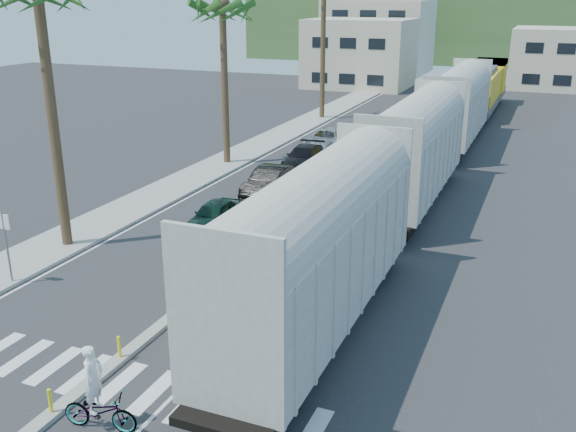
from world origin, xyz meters
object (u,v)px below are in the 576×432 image
object	(u,v)px
car_second	(270,181)
cyclist	(99,403)
street_sign	(5,237)
car_lead	(214,215)

from	to	relation	value
car_second	cyclist	xyz separation A→B (m)	(4.35, -20.63, -0.01)
street_sign	car_second	world-z (taller)	street_sign
cyclist	car_second	bearing A→B (deg)	2.96
street_sign	car_lead	distance (m)	9.74
car_second	cyclist	bearing A→B (deg)	-77.30
car_second	street_sign	bearing A→B (deg)	-106.11
car_lead	cyclist	xyz separation A→B (m)	(4.62, -14.58, 0.10)
street_sign	car_lead	size ratio (longest dim) A/B	0.76
car_lead	street_sign	bearing A→B (deg)	-117.73
street_sign	cyclist	size ratio (longest dim) A/B	1.24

